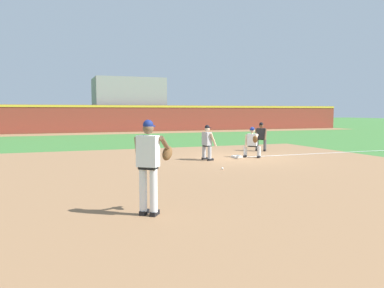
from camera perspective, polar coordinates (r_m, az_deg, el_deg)
The scene contains 12 objects.
ground_plane at distance 16.44m, azimuth 6.88°, elevation -2.07°, with size 160.00×160.00×0.00m, color #3D7533.
infield_dirt_patch at distance 11.84m, azimuth 2.73°, elevation -4.79°, with size 18.00×18.00×0.01m, color #936B47.
warning_track_strip at distance 35.37m, azimuth -8.03°, elevation 1.72°, with size 48.00×3.20×0.01m, color #936B47.
foul_line_stripe at distance 21.31m, azimuth 26.47°, elevation -0.92°, with size 16.05×0.10×0.00m, color white.
first_base_bag at distance 16.43m, azimuth 6.88°, elevation -1.91°, with size 0.38×0.38×0.09m, color white.
baseball at distance 13.04m, azimuth 4.66°, elevation -3.74°, with size 0.07×0.07×0.07m, color white.
pitcher at distance 7.26m, azimuth -6.46°, elevation -2.64°, with size 0.85×0.55×1.86m.
first_baseman at distance 16.41m, azimuth 9.18°, elevation 0.46°, with size 0.71×1.09×1.34m.
baserunner at distance 15.38m, azimuth 2.32°, elevation 0.45°, with size 0.53×0.65×1.46m.
umpire at distance 19.24m, azimuth 10.48°, elevation 1.29°, with size 0.68×0.66×1.46m.
outfield_wall at distance 37.27m, azimuth -8.71°, elevation 4.01°, with size 48.00×0.54×2.60m.
stadium_seating_block at distance 40.54m, azimuth -9.68°, elevation 6.00°, with size 7.10×5.05×5.45m.
Camera 1 is at (-7.44, -14.52, 2.02)m, focal length 35.00 mm.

